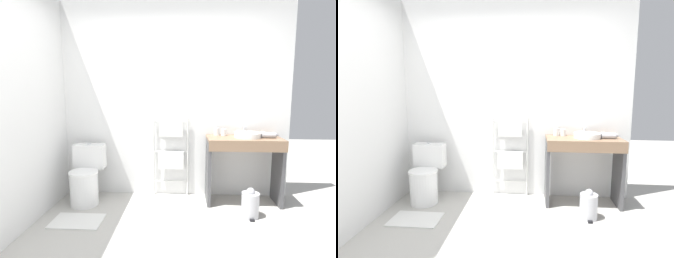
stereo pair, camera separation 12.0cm
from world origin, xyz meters
TOP-DOWN VIEW (x-y plane):
  - wall_back at (0.00, 1.63)m, footprint 3.17×0.12m
  - wall_side at (-1.53, 0.79)m, footprint 0.12×2.32m
  - toilet at (-1.09, 1.22)m, footprint 0.41×0.51m
  - towel_radiator at (-0.00, 1.52)m, footprint 0.50×0.06m
  - vanity_counter at (0.94, 1.33)m, footprint 0.93×0.46m
  - sink_basin at (0.98, 1.34)m, footprint 0.33×0.33m
  - faucet at (0.98, 1.52)m, footprint 0.02×0.10m
  - cup_near_wall at (0.61, 1.50)m, footprint 0.07×0.07m
  - cup_near_edge at (0.70, 1.47)m, footprint 0.07×0.07m
  - hair_dryer at (1.24, 1.33)m, footprint 0.22×0.18m
  - trash_bin at (0.95, 0.94)m, footprint 0.20×0.23m
  - bath_mat at (-1.00, 0.71)m, footprint 0.56×0.36m

SIDE VIEW (x-z plane):
  - bath_mat at x=-1.00m, z-range 0.00..0.01m
  - trash_bin at x=0.95m, z-range -0.02..0.33m
  - toilet at x=-1.09m, z-range -0.05..0.70m
  - vanity_counter at x=0.94m, z-range 0.15..1.01m
  - towel_radiator at x=0.00m, z-range 0.13..1.21m
  - sink_basin at x=0.98m, z-range 0.86..0.93m
  - hair_dryer at x=1.24m, z-range 0.86..0.93m
  - cup_near_edge at x=0.70m, z-range 0.86..0.95m
  - cup_near_wall at x=0.61m, z-range 0.86..0.96m
  - faucet at x=0.98m, z-range 0.88..1.01m
  - wall_back at x=0.00m, z-range 0.00..2.66m
  - wall_side at x=-1.53m, z-range 0.00..2.66m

